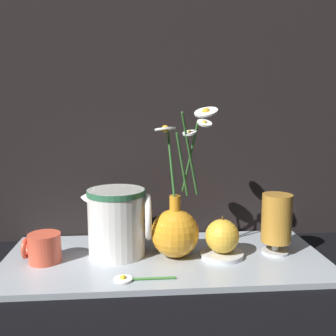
{
  "coord_description": "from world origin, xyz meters",
  "views": [
    {
      "loc": [
        -0.06,
        -0.78,
        0.33
      ],
      "look_at": [
        0.01,
        0.0,
        0.21
      ],
      "focal_mm": 40.0,
      "sensor_mm": 36.0,
      "label": 1
    }
  ],
  "objects_px": {
    "yellow_mug": "(43,248)",
    "orange_fruit": "(222,236)",
    "ceramic_pitcher": "(118,220)",
    "vase_with_flowers": "(175,228)",
    "tea_glass": "(277,220)"
  },
  "relations": [
    {
      "from": "yellow_mug",
      "to": "ceramic_pitcher",
      "type": "height_order",
      "value": "ceramic_pitcher"
    },
    {
      "from": "ceramic_pitcher",
      "to": "yellow_mug",
      "type": "bearing_deg",
      "value": -170.51
    },
    {
      "from": "yellow_mug",
      "to": "ceramic_pitcher",
      "type": "relative_size",
      "value": 0.49
    },
    {
      "from": "vase_with_flowers",
      "to": "orange_fruit",
      "type": "distance_m",
      "value": 0.1
    },
    {
      "from": "tea_glass",
      "to": "orange_fruit",
      "type": "relative_size",
      "value": 1.64
    },
    {
      "from": "vase_with_flowers",
      "to": "yellow_mug",
      "type": "distance_m",
      "value": 0.28
    },
    {
      "from": "ceramic_pitcher",
      "to": "orange_fruit",
      "type": "bearing_deg",
      "value": -7.67
    },
    {
      "from": "vase_with_flowers",
      "to": "tea_glass",
      "type": "xyz_separation_m",
      "value": [
        0.23,
        -0.0,
        0.01
      ]
    },
    {
      "from": "orange_fruit",
      "to": "ceramic_pitcher",
      "type": "bearing_deg",
      "value": 172.33
    },
    {
      "from": "yellow_mug",
      "to": "orange_fruit",
      "type": "xyz_separation_m",
      "value": [
        0.38,
        -0.0,
        0.02
      ]
    },
    {
      "from": "orange_fruit",
      "to": "yellow_mug",
      "type": "bearing_deg",
      "value": 179.35
    },
    {
      "from": "vase_with_flowers",
      "to": "yellow_mug",
      "type": "xyz_separation_m",
      "value": [
        -0.28,
        -0.01,
        -0.03
      ]
    },
    {
      "from": "yellow_mug",
      "to": "orange_fruit",
      "type": "bearing_deg",
      "value": -0.65
    },
    {
      "from": "ceramic_pitcher",
      "to": "tea_glass",
      "type": "bearing_deg",
      "value": -3.49
    },
    {
      "from": "yellow_mug",
      "to": "tea_glass",
      "type": "height_order",
      "value": "tea_glass"
    }
  ]
}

